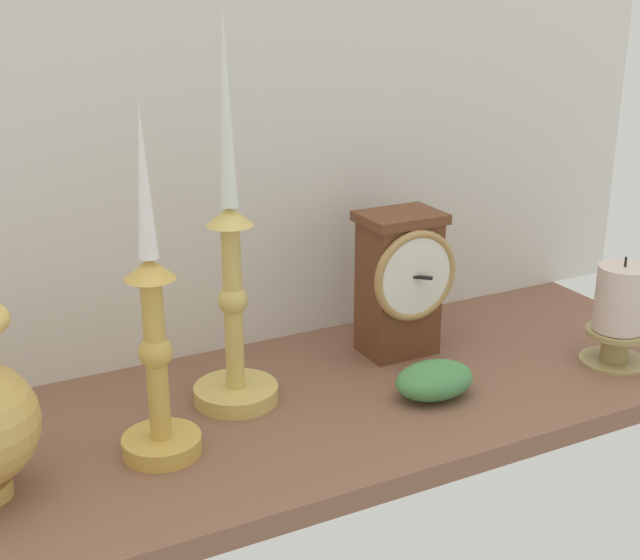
{
  "coord_description": "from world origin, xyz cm",
  "views": [
    {
      "loc": [
        -39.96,
        -77.61,
        45.19
      ],
      "look_at": [
        0.38,
        0.0,
        14.0
      ],
      "focal_mm": 48.74,
      "sensor_mm": 36.0,
      "label": 1
    }
  ],
  "objects_px": {
    "candlestick_tall_left": "(155,350)",
    "pillar_candle_front": "(619,314)",
    "mantel_clock": "(401,282)",
    "candlestick_tall_center": "(233,297)"
  },
  "relations": [
    {
      "from": "candlestick_tall_center",
      "to": "pillar_candle_front",
      "type": "relative_size",
      "value": 3.14
    },
    {
      "from": "mantel_clock",
      "to": "candlestick_tall_center",
      "type": "distance_m",
      "value": 0.23
    },
    {
      "from": "pillar_candle_front",
      "to": "candlestick_tall_left",
      "type": "bearing_deg",
      "value": 174.83
    },
    {
      "from": "candlestick_tall_left",
      "to": "candlestick_tall_center",
      "type": "bearing_deg",
      "value": 32.69
    },
    {
      "from": "pillar_candle_front",
      "to": "mantel_clock",
      "type": "bearing_deg",
      "value": 146.0
    },
    {
      "from": "candlestick_tall_left",
      "to": "pillar_candle_front",
      "type": "relative_size",
      "value": 2.55
    },
    {
      "from": "candlestick_tall_left",
      "to": "mantel_clock",
      "type": "bearing_deg",
      "value": 15.93
    },
    {
      "from": "mantel_clock",
      "to": "candlestick_tall_center",
      "type": "relative_size",
      "value": 0.42
    },
    {
      "from": "candlestick_tall_center",
      "to": "pillar_candle_front",
      "type": "distance_m",
      "value": 0.47
    },
    {
      "from": "mantel_clock",
      "to": "candlestick_tall_center",
      "type": "height_order",
      "value": "candlestick_tall_center"
    }
  ]
}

